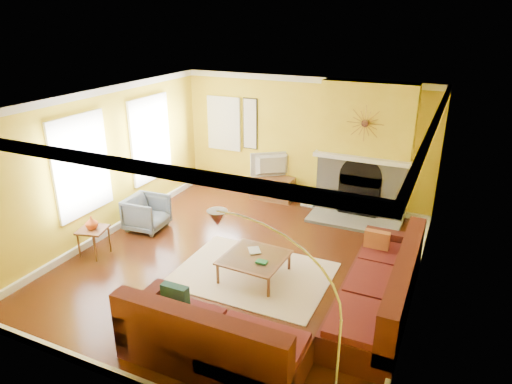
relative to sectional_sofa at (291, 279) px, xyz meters
The scene contains 27 objects.
floor 1.54m from the sectional_sofa, 144.69° to the left, with size 5.50×6.00×0.02m, color #592812.
ceiling 2.70m from the sectional_sofa, 144.69° to the left, with size 5.50×6.00×0.02m, color white.
wall_back 4.14m from the sectional_sofa, 107.27° to the left, with size 5.50×0.02×2.70m, color yellow.
wall_front 2.63m from the sectional_sofa, 119.05° to the right, with size 5.50×0.02×2.70m, color yellow.
wall_left 4.15m from the sectional_sofa, 167.89° to the left, with size 0.02×6.00×2.70m, color yellow.
wall_right 1.99m from the sectional_sofa, 28.58° to the left, with size 0.02×6.00×2.70m, color yellow.
baseboard 1.52m from the sectional_sofa, 144.69° to the left, with size 5.50×6.00×0.12m, color white, non-canonical shape.
crown_molding 2.64m from the sectional_sofa, 144.69° to the left, with size 5.50×6.00×0.12m, color white, non-canonical shape.
window_left_near 4.59m from the sectional_sofa, 151.26° to the left, with size 0.06×1.22×1.72m, color white.
window_left_far 4.07m from the sectional_sofa, behind, with size 0.06×1.22×1.72m, color white.
window_back 5.03m from the sectional_sofa, 129.13° to the left, with size 0.82×0.06×1.22m, color white.
wall_art 4.68m from the sectional_sofa, 122.67° to the left, with size 0.34×0.04×1.14m, color white.
fireplace 3.76m from the sectional_sofa, 87.65° to the left, with size 1.80×0.40×2.70m, color gray, non-canonical shape.
mantel 3.51m from the sectional_sofa, 87.48° to the left, with size 1.92×0.22×0.08m, color white.
hearth 3.13m from the sectional_sofa, 87.23° to the left, with size 1.80×0.70×0.06m, color gray.
sunburst 3.74m from the sectional_sofa, 87.49° to the left, with size 0.70×0.04×0.70m, color olive, non-canonical shape.
rug 1.10m from the sectional_sofa, 147.09° to the left, with size 2.40×1.80×0.02m, color beige.
sectional_sofa is the anchor object (origin of this frame).
coffee_table 0.98m from the sectional_sofa, 147.99° to the left, with size 0.94×0.94×0.37m, color white, non-canonical shape.
media_console 4.03m from the sectional_sofa, 116.57° to the left, with size 0.94×0.42×0.52m, color brown.
tv 4.04m from the sectional_sofa, 116.57° to the left, with size 0.95×0.13×0.55m, color black.
subwoofer 3.76m from the sectional_sofa, 104.67° to the left, with size 0.29×0.29×0.29m, color white.
armchair 3.61m from the sectional_sofa, 160.56° to the left, with size 0.70×0.72×0.65m, color slate.
side_table 3.61m from the sectional_sofa, behind, with size 0.45×0.45×0.49m, color brown, non-canonical shape.
vase 3.60m from the sectional_sofa, behind, with size 0.22×0.22×0.22m, color #CE4D17.
book 1.11m from the sectional_sofa, 147.74° to the left, with size 0.18×0.24×0.02m, color white.
arc_lamp 1.88m from the sectional_sofa, 73.04° to the right, with size 1.36×0.36×2.14m, color silver, non-canonical shape.
Camera 1 is at (3.03, -6.00, 3.92)m, focal length 32.00 mm.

